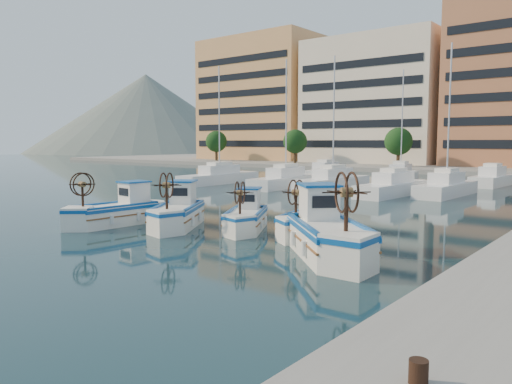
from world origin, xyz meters
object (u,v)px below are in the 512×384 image
fishing_boat_a (117,210)px  fishing_boat_b (178,211)px  fishing_boat_d (311,219)px  fishing_boat_c (246,216)px  fishing_boat_e (327,232)px

fishing_boat_a → fishing_boat_b: (2.83, 1.48, 0.02)m
fishing_boat_a → fishing_boat_d: bearing=25.9°
fishing_boat_c → fishing_boat_d: bearing=-14.0°
fishing_boat_c → fishing_boat_e: 6.22m
fishing_boat_d → fishing_boat_a: bearing=-169.0°
fishing_boat_b → fishing_boat_d: bearing=-12.1°
fishing_boat_a → fishing_boat_d: fishing_boat_a is taller
fishing_boat_e → fishing_boat_c: bearing=111.8°
fishing_boat_b → fishing_boat_d: fishing_boat_b is taller
fishing_boat_a → fishing_boat_c: fishing_boat_a is taller
fishing_boat_b → fishing_boat_c: size_ratio=1.14×
fishing_boat_b → fishing_boat_d: size_ratio=1.07×
fishing_boat_a → fishing_boat_d: 9.77m
fishing_boat_c → fishing_boat_e: fishing_boat_e is taller
fishing_boat_b → fishing_boat_e: bearing=-38.4°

